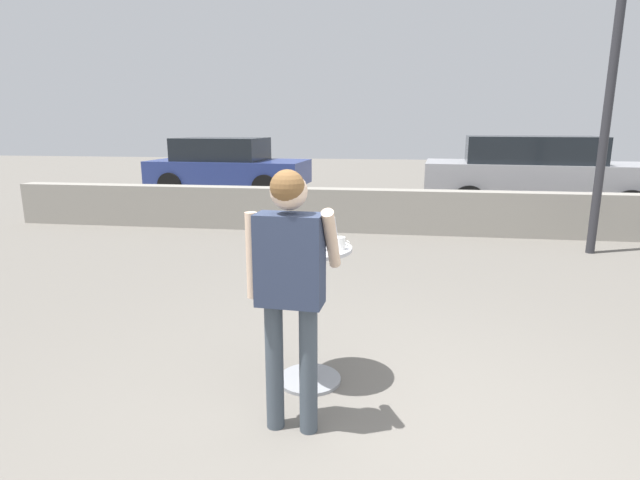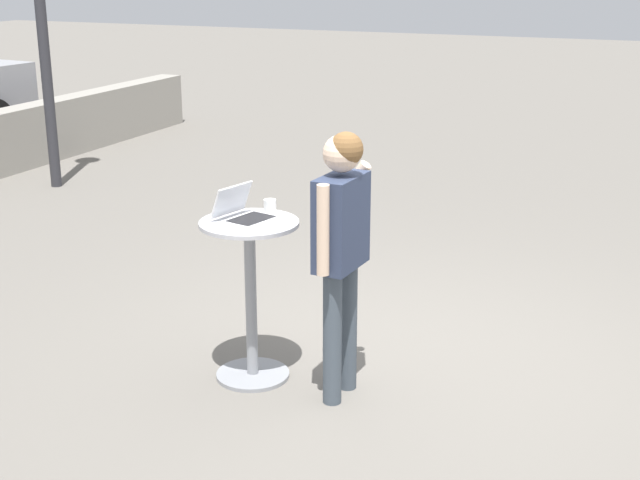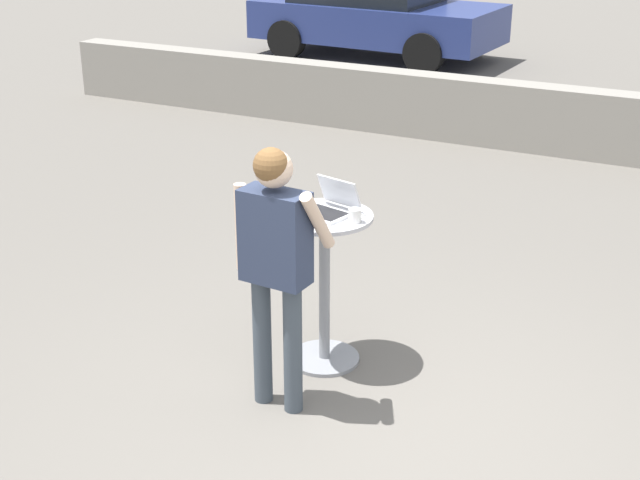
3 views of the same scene
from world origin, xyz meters
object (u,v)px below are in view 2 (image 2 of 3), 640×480
object	(u,v)px
cafe_table	(251,286)
laptop	(244,213)
standing_person	(341,235)
coffee_mug	(270,206)

from	to	relation	value
cafe_table	laptop	xyz separation A→B (m)	(0.01, 0.04, 0.45)
cafe_table	standing_person	xyz separation A→B (m)	(-0.01, -0.59, 0.40)
cafe_table	coffee_mug	distance (m)	0.50
cafe_table	laptop	world-z (taller)	laptop
cafe_table	laptop	bearing A→B (deg)	71.56
laptop	coffee_mug	world-z (taller)	laptop
laptop	cafe_table	bearing A→B (deg)	-108.44
laptop	standing_person	distance (m)	0.63
coffee_mug	standing_person	world-z (taller)	standing_person
coffee_mug	standing_person	xyz separation A→B (m)	(-0.23, -0.56, -0.05)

